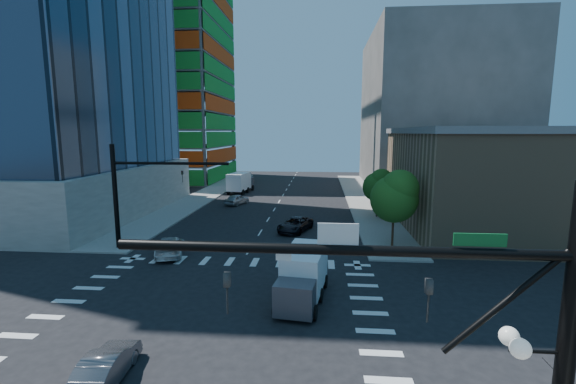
# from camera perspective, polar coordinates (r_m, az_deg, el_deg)

# --- Properties ---
(ground) EXTENTS (160.00, 160.00, 0.00)m
(ground) POSITION_cam_1_polar(r_m,az_deg,el_deg) (23.00, -11.55, -17.45)
(ground) COLOR black
(ground) RESTS_ON ground
(road_markings) EXTENTS (20.00, 20.00, 0.01)m
(road_markings) POSITION_cam_1_polar(r_m,az_deg,el_deg) (23.00, -11.55, -17.44)
(road_markings) COLOR silver
(road_markings) RESTS_ON ground
(sidewalk_ne) EXTENTS (5.00, 60.00, 0.15)m
(sidewalk_ne) POSITION_cam_1_polar(r_m,az_deg,el_deg) (60.91, 10.88, -0.83)
(sidewalk_ne) COLOR gray
(sidewalk_ne) RESTS_ON ground
(sidewalk_nw) EXTENTS (5.00, 60.00, 0.15)m
(sidewalk_nw) POSITION_cam_1_polar(r_m,az_deg,el_deg) (63.37, -12.22, -0.50)
(sidewalk_nw) COLOR gray
(sidewalk_nw) RESTS_ON ground
(construction_building) EXTENTS (25.16, 34.50, 70.60)m
(construction_building) POSITION_cam_1_polar(r_m,az_deg,el_deg) (89.46, -18.04, 17.72)
(construction_building) COLOR slate
(construction_building) RESTS_ON ground
(commercial_building) EXTENTS (20.50, 22.50, 10.60)m
(commercial_building) POSITION_cam_1_polar(r_m,az_deg,el_deg) (46.06, 29.11, 1.72)
(commercial_building) COLOR #977857
(commercial_building) RESTS_ON ground
(bg_building_ne) EXTENTS (24.00, 30.00, 28.00)m
(bg_building_ne) POSITION_cam_1_polar(r_m,az_deg,el_deg) (77.70, 20.92, 11.11)
(bg_building_ne) COLOR #5A5551
(bg_building_ne) RESTS_ON ground
(signal_mast_se) EXTENTS (10.51, 2.48, 9.00)m
(signal_mast_se) POSITION_cam_1_polar(r_m,az_deg,el_deg) (10.68, 31.34, -21.08)
(signal_mast_se) COLOR black
(signal_mast_se) RESTS_ON sidewalk_se
(signal_mast_nw) EXTENTS (10.20, 0.40, 9.00)m
(signal_mast_nw) POSITION_cam_1_polar(r_m,az_deg,el_deg) (35.45, -22.16, 0.68)
(signal_mast_nw) COLOR black
(signal_mast_nw) RESTS_ON sidewalk_nw
(tree_south) EXTENTS (4.16, 4.16, 6.82)m
(tree_south) POSITION_cam_1_polar(r_m,az_deg,el_deg) (34.69, 15.69, -0.51)
(tree_south) COLOR #382316
(tree_south) RESTS_ON sidewalk_ne
(tree_north) EXTENTS (3.54, 3.52, 5.78)m
(tree_north) POSITION_cam_1_polar(r_m,az_deg,el_deg) (46.55, 13.30, 1.02)
(tree_north) COLOR #382316
(tree_north) RESTS_ON sidewalk_ne
(car_nb_far) EXTENTS (3.96, 5.68, 1.44)m
(car_nb_far) POSITION_cam_1_polar(r_m,az_deg,el_deg) (39.82, 1.06, -4.83)
(car_nb_far) COLOR black
(car_nb_far) RESTS_ON ground
(car_sb_near) EXTENTS (3.52, 5.61, 1.51)m
(car_sb_near) POSITION_cam_1_polar(r_m,az_deg,el_deg) (33.78, -17.10, -7.66)
(car_sb_near) COLOR silver
(car_sb_near) RESTS_ON ground
(car_sb_mid) EXTENTS (3.17, 4.71, 1.49)m
(car_sb_mid) POSITION_cam_1_polar(r_m,az_deg,el_deg) (54.94, -7.57, -1.08)
(car_sb_mid) COLOR #B2B5BA
(car_sb_mid) RESTS_ON ground
(car_sb_cross) EXTENTS (1.73, 4.14, 1.33)m
(car_sb_cross) POSITION_cam_1_polar(r_m,az_deg,el_deg) (18.78, -25.32, -22.28)
(car_sb_cross) COLOR #515257
(car_sb_cross) RESTS_ON ground
(box_truck_near) EXTENTS (3.18, 5.98, 2.99)m
(box_truck_near) POSITION_cam_1_polar(r_m,az_deg,el_deg) (23.67, 2.12, -12.98)
(box_truck_near) COLOR black
(box_truck_near) RESTS_ON ground
(box_truck_far) EXTENTS (3.61, 6.80, 3.40)m
(box_truck_far) POSITION_cam_1_polar(r_m,az_deg,el_deg) (65.87, -6.97, 1.24)
(box_truck_far) COLOR black
(box_truck_far) RESTS_ON ground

